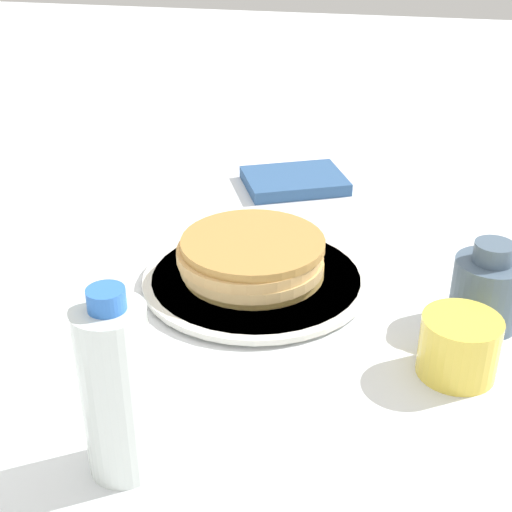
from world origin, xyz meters
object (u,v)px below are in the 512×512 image
at_px(pancake_stack, 252,258).
at_px(cream_jug, 487,289).
at_px(water_bottle_mid, 117,390).
at_px(plate, 256,279).
at_px(juice_glass, 459,346).

xyz_separation_m(pancake_stack, cream_jug, (0.28, -0.03, 0.01)).
height_order(pancake_stack, water_bottle_mid, water_bottle_mid).
bearing_deg(water_bottle_mid, plate, 81.86).
xyz_separation_m(juice_glass, water_bottle_mid, (-0.29, -0.20, 0.05)).
xyz_separation_m(pancake_stack, water_bottle_mid, (-0.04, -0.33, 0.05)).
bearing_deg(pancake_stack, juice_glass, -28.35).
bearing_deg(pancake_stack, cream_jug, -6.01).
relative_size(pancake_stack, juice_glass, 2.34).
distance_m(plate, water_bottle_mid, 0.34).
height_order(cream_jug, water_bottle_mid, water_bottle_mid).
distance_m(pancake_stack, cream_jug, 0.28).
bearing_deg(pancake_stack, plate, 18.86).
bearing_deg(plate, cream_jug, -6.48).
distance_m(pancake_stack, juice_glass, 0.28).
xyz_separation_m(plate, pancake_stack, (-0.01, -0.00, 0.03)).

